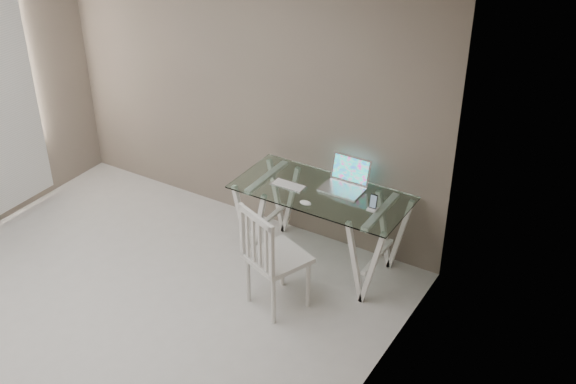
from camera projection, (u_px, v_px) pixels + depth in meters
name	position (u px, v px, depth m)	size (l,w,h in m)	color
room	(45.00, 142.00, 4.72)	(4.50, 4.52, 2.71)	beige
desk	(321.00, 228.00, 6.26)	(1.50, 0.70, 0.75)	silver
chair	(270.00, 255.00, 5.68)	(0.56, 0.56, 0.95)	silver
laptop	(346.00, 181.00, 6.12)	(0.36, 0.31, 0.25)	silver
keyboard	(289.00, 185.00, 6.17)	(0.30, 0.13, 0.01)	silver
mouse	(306.00, 203.00, 5.89)	(0.10, 0.06, 0.03)	white
phone_dock	(373.00, 206.00, 5.81)	(0.07, 0.07, 0.14)	white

